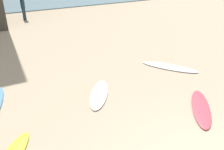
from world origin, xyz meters
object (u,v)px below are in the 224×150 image
at_px(surfboard_1, 170,67).
at_px(surfboard_5, 99,94).
at_px(surfboard_0, 201,108).
at_px(beachgoer_near, 23,7).

height_order(surfboard_1, surfboard_5, surfboard_5).
relative_size(surfboard_0, surfboard_5, 1.11).
height_order(surfboard_0, surfboard_5, surfboard_0).
bearing_deg(surfboard_5, beachgoer_near, 124.61).
relative_size(surfboard_5, beachgoer_near, 1.16).
height_order(surfboard_0, beachgoer_near, beachgoer_near).
distance_m(surfboard_0, beachgoer_near, 14.06).
bearing_deg(surfboard_0, surfboard_5, -3.14).
distance_m(surfboard_1, beachgoer_near, 11.63).
relative_size(surfboard_1, surfboard_5, 1.22).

